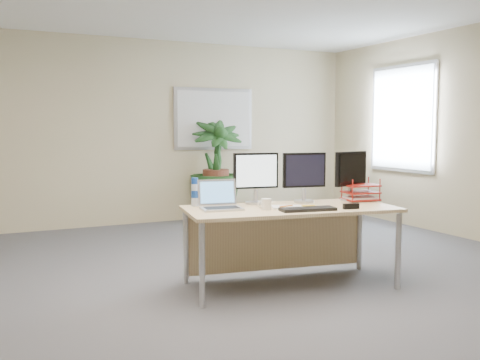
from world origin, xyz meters
name	(u,v)px	position (x,y,z in m)	size (l,w,h in m)	color
floor	(268,302)	(0.00, 0.00, 0.00)	(8.00, 8.00, 0.00)	#4D4E53
back_wall	(137,132)	(0.00, 4.00, 1.35)	(7.00, 0.04, 2.70)	#C3B68A
whiteboard	(214,119)	(1.20, 3.97, 1.55)	(1.30, 0.04, 0.95)	silver
window	(402,118)	(3.47, 2.30, 1.55)	(0.04, 1.30, 1.55)	silver
desk	(286,222)	(0.41, 0.41, 0.57)	(1.96, 1.07, 0.71)	tan
floor_plant	(216,172)	(1.12, 3.70, 0.75)	(0.84, 0.84, 1.50)	#143613
monitor_left	(256,175)	(0.21, 0.62, 0.99)	(0.42, 0.19, 0.47)	#B2B2B7
monitor_right	(304,174)	(0.67, 0.52, 0.98)	(0.42, 0.19, 0.47)	#B2B2B7
monitor_dark	(351,172)	(1.14, 0.44, 0.99)	(0.42, 0.19, 0.47)	#B2B2B7
laptop	(220,202)	(-0.21, 0.50, 0.78)	(0.39, 0.35, 0.25)	silver
keyboard	(308,209)	(0.42, 0.07, 0.73)	(0.48, 0.16, 0.03)	black
coffee_mug	(266,204)	(0.13, 0.28, 0.76)	(0.12, 0.08, 0.09)	white
spiral_notebook	(287,207)	(0.35, 0.30, 0.72)	(0.27, 0.20, 0.01)	silver
orange_pen	(286,206)	(0.33, 0.28, 0.73)	(0.01, 0.01, 0.15)	orange
yellow_highlighter	(308,206)	(0.54, 0.25, 0.72)	(0.02, 0.02, 0.13)	yellow
water_bottle	(195,193)	(-0.35, 0.73, 0.84)	(0.07, 0.07, 0.26)	silver
letter_tray	(361,194)	(1.22, 0.38, 0.78)	(0.35, 0.29, 0.15)	#9F1B13
stapler	(351,206)	(0.81, -0.01, 0.74)	(0.14, 0.04, 0.05)	black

